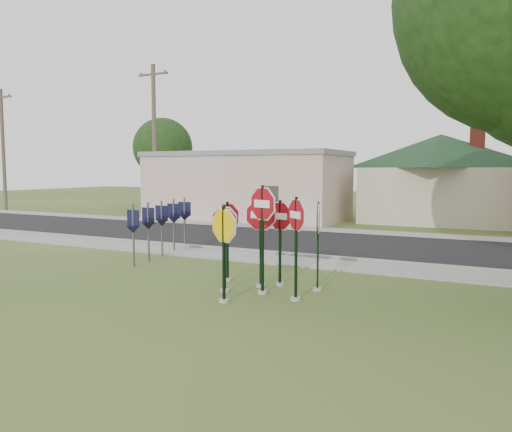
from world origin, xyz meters
The scene contains 20 objects.
ground centered at (0.00, 0.00, 0.00)m, with size 120.00×120.00×0.00m, color #37541F.
sidewalk_near centered at (0.00, 5.50, 0.03)m, with size 60.00×1.60×0.06m, color gray.
road centered at (0.00, 10.00, 0.02)m, with size 60.00×7.00×0.04m, color black.
sidewalk_far centered at (0.00, 14.30, 0.03)m, with size 60.00×1.60×0.06m, color gray.
curb centered at (0.00, 6.50, 0.07)m, with size 60.00×0.20×0.14m, color gray.
stop_sign_center centered at (0.19, 1.20, 1.81)m, with size 1.09×0.41×2.84m.
stop_sign_yellow centered at (-0.26, 0.07, 1.44)m, with size 1.07×0.38×2.37m.
stop_sign_left centered at (-0.75, 0.94, 1.39)m, with size 0.98×0.24×2.32m.
stop_sign_right centered at (1.18, 0.97, 1.60)m, with size 0.82×0.68×2.57m.
stop_sign_back_right centered at (0.22, 2.21, 1.47)m, with size 1.04×0.24×2.40m.
stop_sign_back_left centered at (-0.17, 1.84, 1.55)m, with size 1.11×0.26×2.49m.
stop_sign_far_right centered at (1.32, 2.11, 1.47)m, with size 0.32×1.03×2.40m.
stop_sign_far_left centered at (-1.33, 2.10, 1.43)m, with size 0.48×1.03×2.34m.
route_sign_row centered at (-5.40, 4.50, 1.22)m, with size 1.43×4.63×2.00m.
building_stucco centered at (-9.00, 18.00, 2.15)m, with size 12.20×6.20×4.20m.
building_house centered at (2.00, 22.00, 3.65)m, with size 11.60×11.60×6.20m.
utility_pole_near centered at (-14.00, 15.20, 4.97)m, with size 2.20×0.26×9.50m.
utility_pole_far centered at (-28.00, 15.20, 4.71)m, with size 2.20×0.26×9.00m.
bg_tree_left centered at (-20.00, 24.00, 4.88)m, with size 4.90×4.90×7.35m.
pedestrian centered at (-6.39, 14.36, 0.94)m, with size 0.64×0.42×1.76m, color black.
Camera 1 is at (5.51, -9.84, 3.11)m, focal length 35.00 mm.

